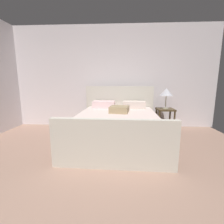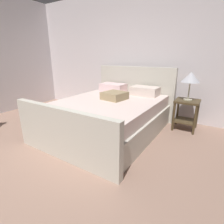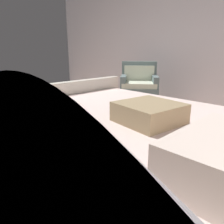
{
  "view_description": "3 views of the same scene",
  "coord_description": "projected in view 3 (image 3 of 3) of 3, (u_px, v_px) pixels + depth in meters",
  "views": [
    {
      "loc": [
        0.21,
        -1.5,
        1.27
      ],
      "look_at": [
        0.03,
        1.86,
        0.66
      ],
      "focal_mm": 25.65,
      "sensor_mm": 36.0,
      "label": 1
    },
    {
      "loc": [
        1.81,
        -0.8,
        1.42
      ],
      "look_at": [
        0.39,
        1.58,
        0.52
      ],
      "focal_mm": 27.91,
      "sensor_mm": 36.0,
      "label": 2
    },
    {
      "loc": [
        1.41,
        2.82,
        1.11
      ],
      "look_at": [
        0.29,
        1.75,
        0.67
      ],
      "focal_mm": 34.28,
      "sensor_mm": 36.0,
      "label": 3
    }
  ],
  "objects": [
    {
      "name": "armchair",
      "position": [
        139.0,
        90.0,
        4.36
      ],
      "size": [
        1.02,
        1.02,
        0.9
      ],
      "color": "slate",
      "rests_on": "ground"
    },
    {
      "name": "wall_side_left",
      "position": [
        154.0,
        36.0,
        4.78
      ],
      "size": [
        0.12,
        6.47,
        2.85
      ],
      "primitive_type": "cube",
      "color": "silver",
      "rests_on": "ground"
    },
    {
      "name": "ground_plane",
      "position": [
        41.0,
        129.0,
        3.17
      ],
      "size": [
        5.67,
        6.35,
        0.02
      ],
      "primitive_type": "cube",
      "color": "#9F7B69"
    },
    {
      "name": "bed",
      "position": [
        139.0,
        150.0,
        1.71
      ],
      "size": [
        1.93,
        2.41,
        1.18
      ],
      "color": "beige",
      "rests_on": "ground"
    }
  ]
}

